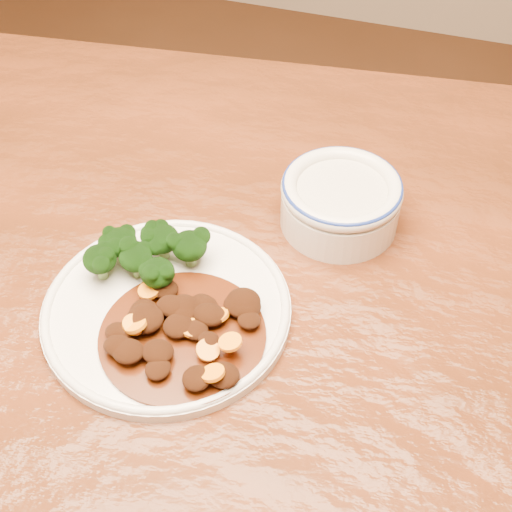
% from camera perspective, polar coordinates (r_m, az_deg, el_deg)
% --- Properties ---
extents(dining_table, '(1.60, 1.08, 0.75)m').
position_cam_1_polar(dining_table, '(0.86, -5.62, -4.90)').
color(dining_table, '#602810').
rests_on(dining_table, ground).
extents(dinner_plate, '(0.26, 0.26, 0.02)m').
position_cam_1_polar(dinner_plate, '(0.75, -7.15, -4.20)').
color(dinner_plate, white).
rests_on(dinner_plate, dining_table).
extents(broccoli_florets, '(0.12, 0.08, 0.04)m').
position_cam_1_polar(broccoli_florets, '(0.77, -8.79, 0.27)').
color(broccoli_florets, '#70924B').
rests_on(broccoli_florets, dinner_plate).
extents(mince_stew, '(0.17, 0.17, 0.03)m').
position_cam_1_polar(mince_stew, '(0.72, -5.66, -5.63)').
color(mince_stew, '#4C2008').
rests_on(mince_stew, dinner_plate).
extents(dip_bowl, '(0.14, 0.14, 0.06)m').
position_cam_1_polar(dip_bowl, '(0.83, 6.79, 4.46)').
color(dip_bowl, silver).
rests_on(dip_bowl, dining_table).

